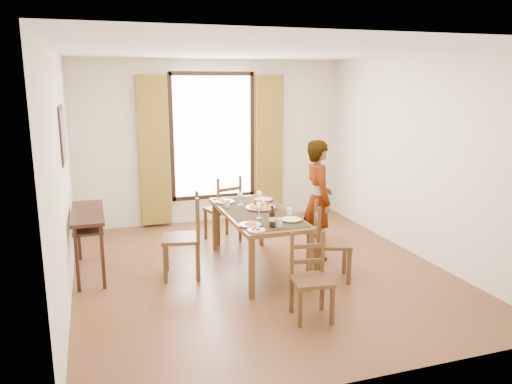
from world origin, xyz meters
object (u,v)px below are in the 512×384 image
object	(u,v)px
pasta_platter	(261,205)
man	(318,200)
dining_table	(257,217)
console_table	(88,220)

from	to	relation	value
pasta_platter	man	bearing A→B (deg)	2.96
dining_table	pasta_platter	world-z (taller)	pasta_platter
console_table	pasta_platter	bearing A→B (deg)	-10.43
console_table	man	xyz separation A→B (m)	(2.94, -0.35, 0.12)
dining_table	man	xyz separation A→B (m)	(0.91, 0.15, 0.12)
console_table	dining_table	size ratio (longest dim) A/B	0.66
console_table	dining_table	bearing A→B (deg)	-13.69
console_table	pasta_platter	size ratio (longest dim) A/B	3.00
dining_table	man	bearing A→B (deg)	9.19
console_table	man	bearing A→B (deg)	-6.73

